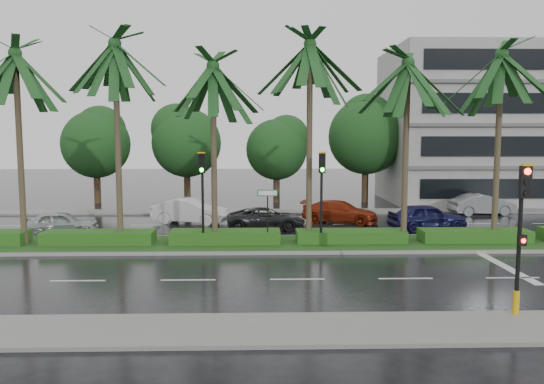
{
  "coord_description": "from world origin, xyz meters",
  "views": [
    {
      "loc": [
        -1.42,
        -23.95,
        5.25
      ],
      "look_at": [
        -0.77,
        1.5,
        2.53
      ],
      "focal_mm": 35.0,
      "sensor_mm": 36.0,
      "label": 1
    }
  ],
  "objects_px": {
    "signal_median_left": "(202,185)",
    "car_red": "(340,212)",
    "car_silver": "(61,223)",
    "car_blue": "(427,217)",
    "signal_near": "(521,233)",
    "street_sign": "(268,203)",
    "car_grey": "(482,205)",
    "car_darkgrey": "(266,219)",
    "car_white": "(191,211)"
  },
  "relations": [
    {
      "from": "car_white",
      "to": "car_darkgrey",
      "type": "relative_size",
      "value": 1.03
    },
    {
      "from": "signal_near",
      "to": "car_darkgrey",
      "type": "bearing_deg",
      "value": 115.26
    },
    {
      "from": "signal_median_left",
      "to": "car_red",
      "type": "xyz_separation_m",
      "value": [
        7.5,
        7.35,
        -2.33
      ]
    },
    {
      "from": "signal_median_left",
      "to": "car_white",
      "type": "bearing_deg",
      "value": 101.61
    },
    {
      "from": "car_silver",
      "to": "car_blue",
      "type": "height_order",
      "value": "car_blue"
    },
    {
      "from": "signal_median_left",
      "to": "car_red",
      "type": "relative_size",
      "value": 0.95
    },
    {
      "from": "signal_near",
      "to": "car_blue",
      "type": "xyz_separation_m",
      "value": [
        2.0,
        14.45,
        -1.77
      ]
    },
    {
      "from": "car_red",
      "to": "car_silver",
      "type": "bearing_deg",
      "value": 125.38
    },
    {
      "from": "car_silver",
      "to": "car_white",
      "type": "xyz_separation_m",
      "value": [
        6.4,
        3.6,
        0.1
      ]
    },
    {
      "from": "signal_median_left",
      "to": "car_blue",
      "type": "height_order",
      "value": "signal_median_left"
    },
    {
      "from": "signal_median_left",
      "to": "car_white",
      "type": "relative_size",
      "value": 0.96
    },
    {
      "from": "street_sign",
      "to": "car_silver",
      "type": "bearing_deg",
      "value": 162.1
    },
    {
      "from": "car_silver",
      "to": "car_red",
      "type": "xyz_separation_m",
      "value": [
        15.4,
        3.65,
        0.02
      ]
    },
    {
      "from": "car_silver",
      "to": "car_grey",
      "type": "relative_size",
      "value": 0.9
    },
    {
      "from": "car_red",
      "to": "car_blue",
      "type": "distance_m",
      "value": 5.19
    },
    {
      "from": "signal_median_left",
      "to": "car_darkgrey",
      "type": "relative_size",
      "value": 0.99
    },
    {
      "from": "street_sign",
      "to": "car_darkgrey",
      "type": "relative_size",
      "value": 0.59
    },
    {
      "from": "car_white",
      "to": "car_grey",
      "type": "height_order",
      "value": "car_white"
    },
    {
      "from": "street_sign",
      "to": "car_white",
      "type": "relative_size",
      "value": 0.57
    },
    {
      "from": "signal_near",
      "to": "signal_median_left",
      "type": "height_order",
      "value": "signal_median_left"
    },
    {
      "from": "car_white",
      "to": "signal_median_left",
      "type": "bearing_deg",
      "value": -153.08
    },
    {
      "from": "street_sign",
      "to": "car_blue",
      "type": "xyz_separation_m",
      "value": [
        9.0,
        4.58,
        -1.39
      ]
    },
    {
      "from": "street_sign",
      "to": "car_grey",
      "type": "distance_m",
      "value": 17.61
    },
    {
      "from": "car_darkgrey",
      "to": "car_grey",
      "type": "bearing_deg",
      "value": -70.46
    },
    {
      "from": "signal_near",
      "to": "car_grey",
      "type": "relative_size",
      "value": 1.03
    },
    {
      "from": "car_grey",
      "to": "signal_near",
      "type": "bearing_deg",
      "value": 154.69
    },
    {
      "from": "car_grey",
      "to": "signal_median_left",
      "type": "bearing_deg",
      "value": 115.49
    },
    {
      "from": "car_silver",
      "to": "car_red",
      "type": "bearing_deg",
      "value": -89.72
    },
    {
      "from": "car_blue",
      "to": "car_grey",
      "type": "bearing_deg",
      "value": -53.82
    },
    {
      "from": "signal_near",
      "to": "signal_median_left",
      "type": "bearing_deg",
      "value": 135.91
    },
    {
      "from": "car_darkgrey",
      "to": "car_blue",
      "type": "relative_size",
      "value": 1.01
    },
    {
      "from": "car_darkgrey",
      "to": "signal_near",
      "type": "bearing_deg",
      "value": -154.53
    },
    {
      "from": "car_darkgrey",
      "to": "car_blue",
      "type": "xyz_separation_m",
      "value": [
        9.0,
        -0.38,
        0.13
      ]
    },
    {
      "from": "signal_near",
      "to": "street_sign",
      "type": "height_order",
      "value": "signal_near"
    },
    {
      "from": "signal_median_left",
      "to": "car_white",
      "type": "height_order",
      "value": "signal_median_left"
    },
    {
      "from": "car_blue",
      "to": "car_red",
      "type": "bearing_deg",
      "value": 51.15
    },
    {
      "from": "street_sign",
      "to": "car_grey",
      "type": "relative_size",
      "value": 0.62
    },
    {
      "from": "car_white",
      "to": "car_red",
      "type": "distance_m",
      "value": 9.0
    },
    {
      "from": "street_sign",
      "to": "car_white",
      "type": "bearing_deg",
      "value": 122.31
    },
    {
      "from": "signal_near",
      "to": "car_silver",
      "type": "distance_m",
      "value": 22.43
    },
    {
      "from": "car_silver",
      "to": "car_grey",
      "type": "bearing_deg",
      "value": -88.66
    },
    {
      "from": "street_sign",
      "to": "car_red",
      "type": "height_order",
      "value": "street_sign"
    },
    {
      "from": "signal_near",
      "to": "car_grey",
      "type": "distance_m",
      "value": 21.3
    },
    {
      "from": "car_blue",
      "to": "car_grey",
      "type": "height_order",
      "value": "car_blue"
    },
    {
      "from": "signal_near",
      "to": "car_white",
      "type": "height_order",
      "value": "signal_near"
    },
    {
      "from": "car_blue",
      "to": "car_white",
      "type": "bearing_deg",
      "value": 70.44
    },
    {
      "from": "signal_near",
      "to": "car_silver",
      "type": "relative_size",
      "value": 1.15
    },
    {
      "from": "signal_near",
      "to": "signal_median_left",
      "type": "xyz_separation_m",
      "value": [
        -10.0,
        9.69,
        0.49
      ]
    },
    {
      "from": "car_darkgrey",
      "to": "car_red",
      "type": "bearing_deg",
      "value": -63.67
    },
    {
      "from": "signal_near",
      "to": "car_red",
      "type": "bearing_deg",
      "value": 98.35
    }
  ]
}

